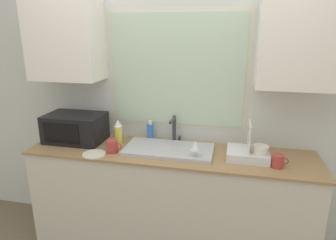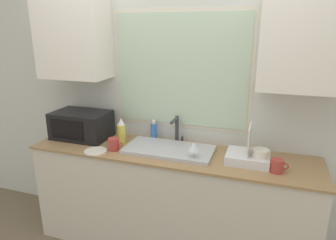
{
  "view_description": "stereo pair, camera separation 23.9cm",
  "coord_description": "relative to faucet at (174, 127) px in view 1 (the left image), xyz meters",
  "views": [
    {
      "loc": [
        0.5,
        -1.98,
        1.88
      ],
      "look_at": [
        -0.01,
        0.25,
        1.19
      ],
      "focal_mm": 32.0,
      "sensor_mm": 36.0,
      "label": 1
    },
    {
      "loc": [
        0.73,
        -1.91,
        1.88
      ],
      "look_at": [
        -0.01,
        0.25,
        1.19
      ],
      "focal_mm": 32.0,
      "sensor_mm": 36.0,
      "label": 2
    }
  ],
  "objects": [
    {
      "name": "sink_basin",
      "position": [
        -0.0,
        -0.19,
        -0.13
      ],
      "size": [
        0.73,
        0.38,
        0.03
      ],
      "color": "#B2B2B7",
      "rests_on": "countertop"
    },
    {
      "name": "mug_by_rack",
      "position": [
        0.84,
        -0.31,
        -0.1
      ],
      "size": [
        0.12,
        0.09,
        0.1
      ],
      "color": "#A53833",
      "rests_on": "countertop"
    },
    {
      "name": "soap_bottle",
      "position": [
        -0.22,
        0.02,
        -0.06
      ],
      "size": [
        0.06,
        0.06,
        0.19
      ],
      "color": "blue",
      "rests_on": "countertop"
    },
    {
      "name": "wine_glass",
      "position": [
        0.23,
        -0.31,
        -0.03
      ],
      "size": [
        0.08,
        0.08,
        0.15
      ],
      "color": "silver",
      "rests_on": "countertop"
    },
    {
      "name": "mug_near_sink",
      "position": [
        -0.45,
        -0.32,
        -0.09
      ],
      "size": [
        0.13,
        0.09,
        0.1
      ],
      "color": "#A53833",
      "rests_on": "countertop"
    },
    {
      "name": "spray_bottle",
      "position": [
        -0.47,
        -0.14,
        -0.04
      ],
      "size": [
        0.07,
        0.07,
        0.22
      ],
      "color": "#D8CC4C",
      "rests_on": "countertop"
    },
    {
      "name": "dish_rack",
      "position": [
        0.64,
        -0.2,
        -0.09
      ],
      "size": [
        0.32,
        0.27,
        0.29
      ],
      "color": "silver",
      "rests_on": "countertop"
    },
    {
      "name": "microwave",
      "position": [
        -0.88,
        -0.14,
        -0.02
      ],
      "size": [
        0.51,
        0.34,
        0.25
      ],
      "color": "black",
      "rests_on": "countertop"
    },
    {
      "name": "wall_back",
      "position": [
        0.0,
        0.07,
        0.36
      ],
      "size": [
        6.0,
        0.38,
        2.6
      ],
      "color": "silver",
      "rests_on": "ground_plane"
    },
    {
      "name": "countertop",
      "position": [
        0.0,
        -0.19,
        -0.6
      ],
      "size": [
        2.39,
        0.59,
        0.91
      ],
      "color": "beige",
      "rests_on": "ground_plane"
    },
    {
      "name": "faucet",
      "position": [
        0.0,
        0.0,
        0.0
      ],
      "size": [
        0.08,
        0.18,
        0.25
      ],
      "color": "#333338",
      "rests_on": "countertop"
    },
    {
      "name": "small_plate",
      "position": [
        -0.58,
        -0.4,
        -0.14
      ],
      "size": [
        0.19,
        0.19,
        0.01
      ],
      "color": "silver",
      "rests_on": "countertop"
    }
  ]
}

